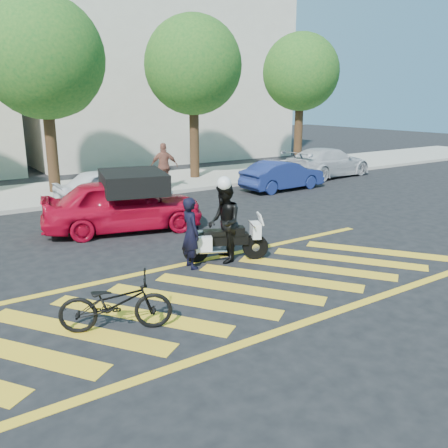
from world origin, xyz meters
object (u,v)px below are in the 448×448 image
police_motorcycle (224,241)px  red_convertible (123,205)px  officer_bike (191,233)px  parked_right (282,175)px  officer_moto (224,223)px  parked_far_right (328,162)px  bicycle (116,303)px  parked_mid_right (115,187)px

police_motorcycle → red_convertible: (-0.98, 3.86, 0.28)m
officer_bike → parked_right: officer_bike is taller
officer_moto → parked_far_right: officer_moto is taller
police_motorcycle → parked_right: size_ratio=0.51×
officer_bike → bicycle: (-2.57, -1.96, -0.33)m
officer_bike → bicycle: officer_bike is taller
officer_bike → bicycle: bearing=132.6°
officer_moto → parked_right: 9.45m
officer_moto → red_convertible: (-0.96, 3.88, -0.17)m
officer_moto → parked_right: bearing=155.6°
bicycle → parked_far_right: size_ratio=0.38×
police_motorcycle → parked_far_right: 13.56m
bicycle → parked_right: bearing=-27.8°
parked_right → parked_far_right: size_ratio=0.77×
police_motorcycle → officer_bike: bearing=-157.3°
police_motorcycle → parked_mid_right: 6.99m
parked_mid_right → police_motorcycle: bearing=179.7°
officer_bike → red_convertible: 3.84m
officer_bike → parked_right: size_ratio=0.44×
red_convertible → parked_right: red_convertible is taller
officer_moto → parked_right: (7.12, 6.21, -0.32)m
police_motorcycle → parked_far_right: parked_far_right is taller
parked_far_right → red_convertible: bearing=101.8°
bicycle → parked_mid_right: size_ratio=0.45×
officer_bike → police_motorcycle: (0.90, -0.03, -0.33)m
parked_mid_right → parked_right: 7.19m
parked_far_right → police_motorcycle: bearing=118.9°
officer_bike → parked_far_right: bearing=-52.8°
officer_bike → bicycle: size_ratio=0.88×
bicycle → parked_right: size_ratio=0.49×
officer_bike → parked_mid_right: (0.86, 6.96, -0.11)m
red_convertible → officer_bike: bearing=-165.1°
officer_bike → parked_right: (8.00, 6.17, -0.20)m
bicycle → officer_moto: bearing=-36.3°
police_motorcycle → officer_moto: bearing=-116.1°
bicycle → parked_mid_right: bearing=3.6°
officer_bike → parked_far_right: 14.29m
bicycle → police_motorcycle: bicycle is taller
officer_moto → parked_right: officer_moto is taller
bicycle → parked_mid_right: 9.56m
parked_right → bicycle: bearing=125.3°
parked_mid_right → parked_far_right: (11.26, 0.61, 0.00)m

